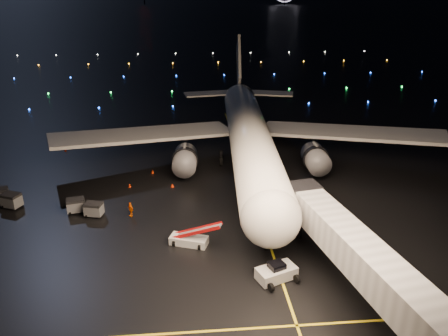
{
  "coord_description": "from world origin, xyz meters",
  "views": [
    {
      "loc": [
        3.63,
        -37.3,
        25.48
      ],
      "look_at": [
        7.94,
        12.0,
        5.0
      ],
      "focal_mm": 35.0,
      "sensor_mm": 36.0,
      "label": 1
    }
  ],
  "objects": [
    {
      "name": "ground",
      "position": [
        0.0,
        300.0,
        0.0
      ],
      "size": [
        2000.0,
        2000.0,
        0.0
      ],
      "primitive_type": "plane",
      "color": "black",
      "rests_on": "ground"
    },
    {
      "name": "crew_c",
      "position": [
        -3.51,
        9.95,
        0.9
      ],
      "size": [
        1.0,
        1.1,
        1.81
      ],
      "primitive_type": "imported",
      "rotation": [
        0.0,
        0.0,
        -0.91
      ],
      "color": "#FF6702",
      "rests_on": "ground"
    },
    {
      "name": "baggage_cart_2",
      "position": [
        -20.59,
        15.15,
        0.93
      ],
      "size": [
        2.58,
        2.2,
        1.86
      ],
      "primitive_type": "cube",
      "rotation": [
        0.0,
        0.0,
        0.36
      ],
      "color": "slate",
      "rests_on": "ground"
    },
    {
      "name": "taxiway_lights",
      "position": [
        0.0,
        106.0,
        0.18
      ],
      "size": [
        164.0,
        92.0,
        0.36
      ],
      "primitive_type": null,
      "color": "black",
      "rests_on": "ground"
    },
    {
      "name": "baggage_cart_3",
      "position": [
        -18.54,
        13.48,
        0.94
      ],
      "size": [
        2.65,
        2.33,
        1.88
      ],
      "primitive_type": "cube",
      "rotation": [
        0.0,
        0.0,
        -0.43
      ],
      "color": "slate",
      "rests_on": "ground"
    },
    {
      "name": "belt_loader",
      "position": [
        3.38,
        3.05,
        1.43
      ],
      "size": [
        6.08,
        3.49,
        2.85
      ],
      "primitive_type": null,
      "rotation": [
        0.0,
        0.0,
        -0.34
      ],
      "color": "silver",
      "rests_on": "ground"
    },
    {
      "name": "lane_centre",
      "position": [
        12.0,
        15.0,
        0.01
      ],
      "size": [
        0.25,
        80.0,
        0.02
      ],
      "primitive_type": "cube",
      "color": "yellow",
      "rests_on": "ground"
    },
    {
      "name": "safety_cone_1",
      "position": [
        -1.73,
        22.93,
        0.26
      ],
      "size": [
        0.46,
        0.46,
        0.51
      ],
      "primitive_type": "cone",
      "rotation": [
        0.0,
        0.0,
        0.01
      ],
      "color": "#FC3104",
      "rests_on": "ground"
    },
    {
      "name": "baggage_cart_1",
      "position": [
        -10.27,
        11.53,
        0.89
      ],
      "size": [
        2.35,
        1.87,
        1.77
      ],
      "primitive_type": "cube",
      "rotation": [
        0.0,
        0.0,
        0.21
      ],
      "color": "slate",
      "rests_on": "ground"
    },
    {
      "name": "safety_cone_3",
      "position": [
        -16.99,
        33.76,
        0.25
      ],
      "size": [
        0.56,
        0.56,
        0.5
      ],
      "primitive_type": "cone",
      "rotation": [
        0.0,
        0.0,
        -0.32
      ],
      "color": "#FC3104",
      "rests_on": "ground"
    },
    {
      "name": "pushback_tug",
      "position": [
        11.51,
        -3.73,
        0.88
      ],
      "size": [
        4.16,
        3.17,
        1.77
      ],
      "primitive_type": "cube",
      "rotation": [
        0.0,
        0.0,
        0.38
      ],
      "color": "silver",
      "rests_on": "ground"
    },
    {
      "name": "baggage_cart_0",
      "position": [
        -7.9,
        10.34,
        0.86
      ],
      "size": [
        2.3,
        1.85,
        1.73
      ],
      "primitive_type": "cube",
      "rotation": [
        0.0,
        0.0,
        -0.23
      ],
      "color": "slate",
      "rests_on": "ground"
    },
    {
      "name": "safety_cone_0",
      "position": [
        1.29,
        17.78,
        0.27
      ],
      "size": [
        0.58,
        0.58,
        0.54
      ],
      "primitive_type": "cone",
      "rotation": [
        0.0,
        0.0,
        -0.28
      ],
      "color": "#FC3104",
      "rests_on": "ground"
    },
    {
      "name": "safety_cone_2",
      "position": [
        -4.58,
        18.3,
        0.24
      ],
      "size": [
        0.54,
        0.54,
        0.47
      ],
      "primitive_type": "cone",
      "rotation": [
        0.0,
        0.0,
        -0.37
      ],
      "color": "#FC3104",
      "rests_on": "ground"
    },
    {
      "name": "airliner",
      "position": [
        12.94,
        27.17,
        8.46
      ],
      "size": [
        62.94,
        60.13,
        16.92
      ],
      "primitive_type": null,
      "rotation": [
        0.0,
        0.0,
        -0.06
      ],
      "color": "silver",
      "rests_on": "ground"
    }
  ]
}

